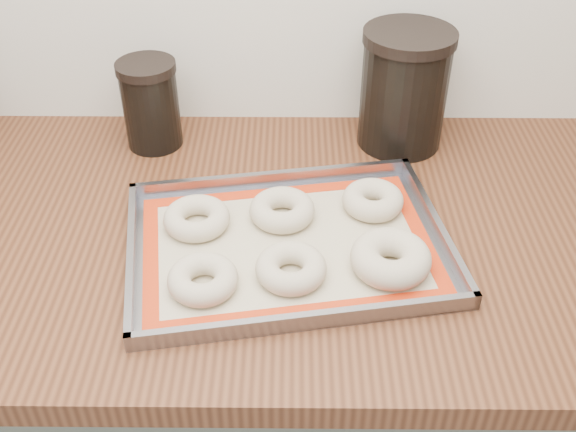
{
  "coord_description": "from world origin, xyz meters",
  "views": [
    {
      "loc": [
        0.16,
        0.86,
        1.55
      ],
      "look_at": [
        0.15,
        1.61,
        0.96
      ],
      "focal_mm": 42.0,
      "sensor_mm": 36.0,
      "label": 1
    }
  ],
  "objects_px": {
    "bagel_back_left": "(197,218)",
    "canister_right": "(404,89)",
    "bagel_back_right": "(373,200)",
    "baking_tray": "(288,244)",
    "bagel_back_mid": "(282,210)",
    "bagel_front_right": "(391,258)",
    "bagel_front_mid": "(291,268)",
    "bagel_front_left": "(203,279)",
    "canister_mid": "(151,104)"
  },
  "relations": [
    {
      "from": "bagel_front_left",
      "to": "canister_mid",
      "type": "relative_size",
      "value": 0.61
    },
    {
      "from": "bagel_back_left",
      "to": "canister_mid",
      "type": "distance_m",
      "value": 0.27
    },
    {
      "from": "bagel_front_mid",
      "to": "bagel_back_mid",
      "type": "relative_size",
      "value": 0.99
    },
    {
      "from": "baking_tray",
      "to": "bagel_front_left",
      "type": "distance_m",
      "value": 0.15
    },
    {
      "from": "bagel_front_right",
      "to": "canister_right",
      "type": "distance_m",
      "value": 0.36
    },
    {
      "from": "bagel_front_right",
      "to": "bagel_back_mid",
      "type": "height_order",
      "value": "bagel_front_right"
    },
    {
      "from": "baking_tray",
      "to": "bagel_front_right",
      "type": "bearing_deg",
      "value": -19.31
    },
    {
      "from": "bagel_front_right",
      "to": "canister_mid",
      "type": "xyz_separation_m",
      "value": [
        -0.38,
        0.34,
        0.05
      ]
    },
    {
      "from": "bagel_front_left",
      "to": "bagel_back_left",
      "type": "xyz_separation_m",
      "value": [
        -0.02,
        0.13,
        -0.0
      ]
    },
    {
      "from": "bagel_back_left",
      "to": "canister_right",
      "type": "distance_m",
      "value": 0.43
    },
    {
      "from": "bagel_front_mid",
      "to": "bagel_back_left",
      "type": "relative_size",
      "value": 0.98
    },
    {
      "from": "bagel_back_right",
      "to": "bagel_front_left",
      "type": "bearing_deg",
      "value": -143.89
    },
    {
      "from": "bagel_front_right",
      "to": "canister_mid",
      "type": "distance_m",
      "value": 0.52
    },
    {
      "from": "bagel_back_left",
      "to": "canister_mid",
      "type": "height_order",
      "value": "canister_mid"
    },
    {
      "from": "bagel_back_right",
      "to": "baking_tray",
      "type": "bearing_deg",
      "value": -145.64
    },
    {
      "from": "bagel_front_mid",
      "to": "bagel_front_left",
      "type": "bearing_deg",
      "value": -169.17
    },
    {
      "from": "bagel_front_right",
      "to": "canister_right",
      "type": "height_order",
      "value": "canister_right"
    },
    {
      "from": "bagel_front_left",
      "to": "bagel_back_mid",
      "type": "distance_m",
      "value": 0.19
    },
    {
      "from": "canister_right",
      "to": "bagel_back_mid",
      "type": "bearing_deg",
      "value": -131.41
    },
    {
      "from": "baking_tray",
      "to": "bagel_back_right",
      "type": "height_order",
      "value": "bagel_back_right"
    },
    {
      "from": "baking_tray",
      "to": "canister_right",
      "type": "xyz_separation_m",
      "value": [
        0.2,
        0.3,
        0.1
      ]
    },
    {
      "from": "canister_mid",
      "to": "canister_right",
      "type": "height_order",
      "value": "canister_right"
    },
    {
      "from": "bagel_back_mid",
      "to": "bagel_back_right",
      "type": "relative_size",
      "value": 1.05
    },
    {
      "from": "canister_right",
      "to": "bagel_back_left",
      "type": "bearing_deg",
      "value": -142.76
    },
    {
      "from": "bagel_front_right",
      "to": "baking_tray",
      "type": "bearing_deg",
      "value": 160.69
    },
    {
      "from": "bagel_front_mid",
      "to": "bagel_back_mid",
      "type": "height_order",
      "value": "same"
    },
    {
      "from": "canister_right",
      "to": "canister_mid",
      "type": "bearing_deg",
      "value": -178.72
    },
    {
      "from": "baking_tray",
      "to": "bagel_back_left",
      "type": "xyz_separation_m",
      "value": [
        -0.14,
        0.04,
        0.01
      ]
    },
    {
      "from": "canister_mid",
      "to": "bagel_front_mid",
      "type": "bearing_deg",
      "value": -55.3
    },
    {
      "from": "bagel_front_left",
      "to": "canister_mid",
      "type": "distance_m",
      "value": 0.4
    },
    {
      "from": "bagel_back_mid",
      "to": "canister_right",
      "type": "distance_m",
      "value": 0.32
    },
    {
      "from": "bagel_front_right",
      "to": "bagel_front_left",
      "type": "bearing_deg",
      "value": -171.34
    },
    {
      "from": "bagel_back_mid",
      "to": "canister_right",
      "type": "relative_size",
      "value": 0.48
    },
    {
      "from": "baking_tray",
      "to": "bagel_front_mid",
      "type": "xyz_separation_m",
      "value": [
        0.0,
        -0.07,
        0.01
      ]
    },
    {
      "from": "bagel_back_mid",
      "to": "bagel_back_right",
      "type": "distance_m",
      "value": 0.14
    },
    {
      "from": "bagel_front_mid",
      "to": "bagel_front_right",
      "type": "bearing_deg",
      "value": 6.78
    },
    {
      "from": "bagel_back_left",
      "to": "bagel_back_right",
      "type": "height_order",
      "value": "bagel_back_right"
    },
    {
      "from": "bagel_back_right",
      "to": "bagel_back_left",
      "type": "bearing_deg",
      "value": -170.3
    },
    {
      "from": "bagel_front_right",
      "to": "bagel_back_left",
      "type": "distance_m",
      "value": 0.3
    },
    {
      "from": "bagel_back_mid",
      "to": "canister_right",
      "type": "height_order",
      "value": "canister_right"
    },
    {
      "from": "bagel_front_left",
      "to": "canister_right",
      "type": "distance_m",
      "value": 0.51
    },
    {
      "from": "bagel_front_mid",
      "to": "canister_mid",
      "type": "height_order",
      "value": "canister_mid"
    },
    {
      "from": "bagel_front_left",
      "to": "bagel_front_right",
      "type": "bearing_deg",
      "value": 8.66
    },
    {
      "from": "bagel_front_right",
      "to": "bagel_back_right",
      "type": "xyz_separation_m",
      "value": [
        -0.01,
        0.14,
        -0.0
      ]
    },
    {
      "from": "bagel_front_left",
      "to": "canister_mid",
      "type": "height_order",
      "value": "canister_mid"
    },
    {
      "from": "bagel_front_mid",
      "to": "canister_mid",
      "type": "relative_size",
      "value": 0.63
    },
    {
      "from": "bagel_front_right",
      "to": "bagel_back_left",
      "type": "bearing_deg",
      "value": 161.52
    },
    {
      "from": "bagel_back_right",
      "to": "bagel_front_mid",
      "type": "bearing_deg",
      "value": -129.01
    },
    {
      "from": "bagel_back_left",
      "to": "canister_right",
      "type": "xyz_separation_m",
      "value": [
        0.34,
        0.26,
        0.09
      ]
    },
    {
      "from": "bagel_front_right",
      "to": "canister_right",
      "type": "bearing_deg",
      "value": 81.14
    }
  ]
}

